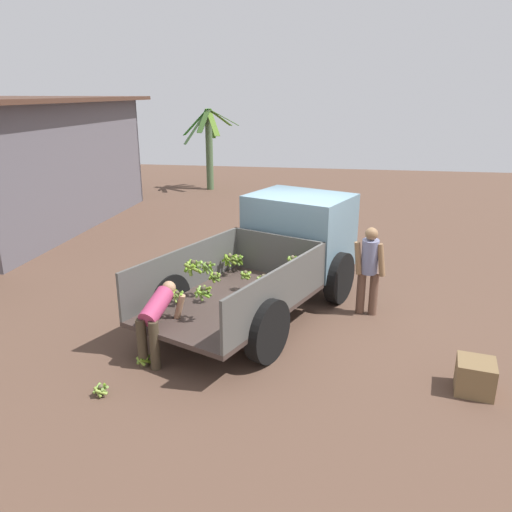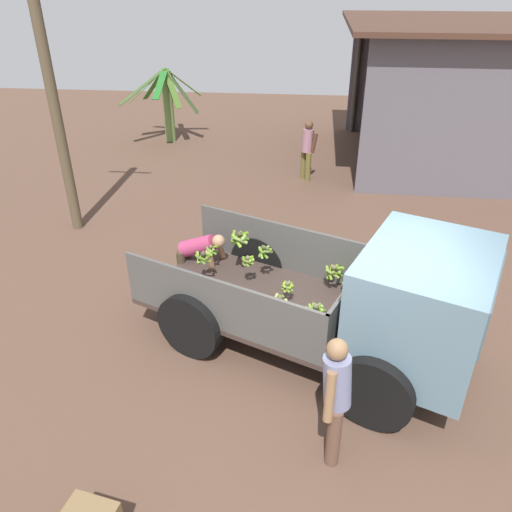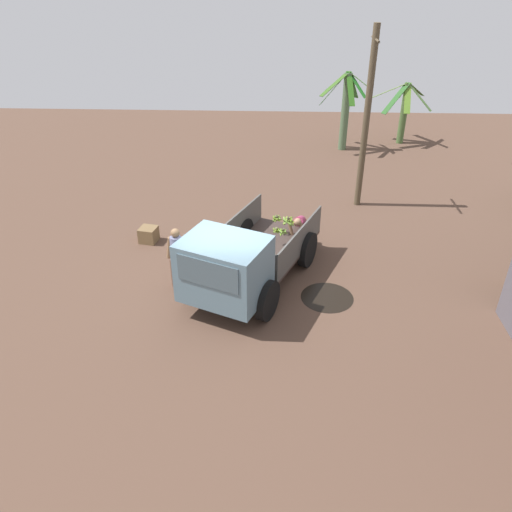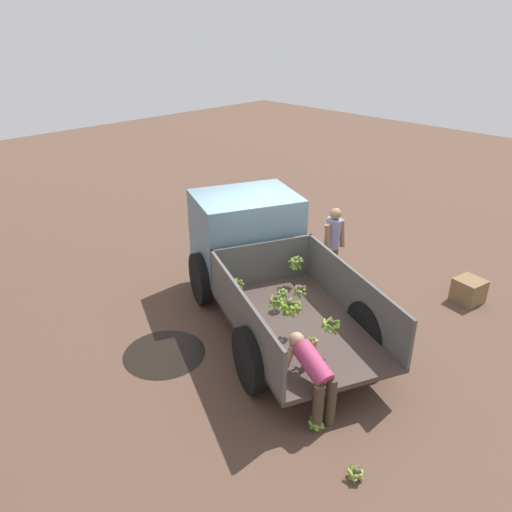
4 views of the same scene
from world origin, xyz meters
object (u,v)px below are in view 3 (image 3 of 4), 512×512
(person_foreground_visitor, at_px, (177,255))
(banana_bunch_on_ground_0, at_px, (304,240))
(utility_pole, at_px, (366,120))
(banana_bunch_on_ground_1, at_px, (312,228))
(wooden_crate_0, at_px, (149,235))
(cargo_truck, at_px, (236,264))
(person_worker_loading, at_px, (300,226))

(person_foreground_visitor, relative_size, banana_bunch_on_ground_0, 6.69)
(utility_pole, relative_size, banana_bunch_on_ground_0, 23.50)
(banana_bunch_on_ground_1, relative_size, wooden_crate_0, 0.44)
(cargo_truck, distance_m, banana_bunch_on_ground_0, 3.63)
(cargo_truck, relative_size, banana_bunch_on_ground_1, 23.54)
(wooden_crate_0, bearing_deg, banana_bunch_on_ground_0, 90.94)
(utility_pole, bearing_deg, cargo_truck, -32.75)
(person_foreground_visitor, relative_size, banana_bunch_on_ground_1, 7.66)
(person_worker_loading, distance_m, wooden_crate_0, 4.58)
(person_worker_loading, relative_size, banana_bunch_on_ground_0, 4.58)
(utility_pole, relative_size, wooden_crate_0, 11.74)
(utility_pole, distance_m, person_worker_loading, 4.41)
(person_worker_loading, bearing_deg, banana_bunch_on_ground_1, 169.59)
(cargo_truck, distance_m, wooden_crate_0, 4.19)
(banana_bunch_on_ground_0, bearing_deg, cargo_truck, -31.20)
(person_foreground_visitor, bearing_deg, banana_bunch_on_ground_1, -42.75)
(wooden_crate_0, bearing_deg, person_worker_loading, 88.20)
(cargo_truck, relative_size, person_foreground_visitor, 3.07)
(utility_pole, xyz_separation_m, banana_bunch_on_ground_0, (2.91, -1.98, -2.86))
(cargo_truck, xyz_separation_m, person_worker_loading, (-2.77, 1.65, -0.35))
(cargo_truck, bearing_deg, utility_pole, 170.52)
(person_foreground_visitor, height_order, banana_bunch_on_ground_0, person_foreground_visitor)
(person_foreground_visitor, distance_m, banana_bunch_on_ground_1, 4.95)
(banana_bunch_on_ground_1, xyz_separation_m, wooden_crate_0, (0.91, -4.99, 0.13))
(banana_bunch_on_ground_0, distance_m, banana_bunch_on_ground_1, 0.88)
(cargo_truck, height_order, wooden_crate_0, cargo_truck)
(person_worker_loading, height_order, banana_bunch_on_ground_1, person_worker_loading)
(banana_bunch_on_ground_0, bearing_deg, banana_bunch_on_ground_1, 161.62)
(cargo_truck, height_order, person_worker_loading, cargo_truck)
(banana_bunch_on_ground_0, bearing_deg, wooden_crate_0, -89.06)
(cargo_truck, distance_m, banana_bunch_on_ground_1, 4.47)
(utility_pole, height_order, wooden_crate_0, utility_pole)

